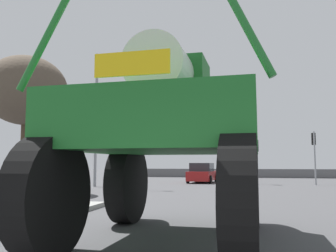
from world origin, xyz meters
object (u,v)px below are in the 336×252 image
Objects in this scene: traffic_signal_far_left at (257,151)px; traffic_signal_far_right at (314,146)px; sedan_ahead at (202,173)px; streetlight_far_left at (98,112)px; traffic_signal_near_left at (53,136)px; bare_tree_left at (26,91)px; oversize_sprayer at (168,139)px.

traffic_signal_far_left is 3.94m from traffic_signal_far_right.
streetlight_far_left reaches higher than sedan_ahead.
traffic_signal_far_left is at bearing 61.65° from traffic_signal_near_left.
traffic_signal_far_right reaches higher than traffic_signal_near_left.
streetlight_far_left reaches higher than bare_tree_left.
sedan_ahead is at bearing 162.26° from traffic_signal_far_left.
traffic_signal_far_left is at bearing -102.50° from sedan_ahead.
bare_tree_left is at bearing 46.93° from oversize_sprayer.
traffic_signal_far_left is 0.46× the size of bare_tree_left.
traffic_signal_far_right is at bearing 51.15° from traffic_signal_near_left.
bare_tree_left is (-12.21, -10.14, 2.91)m from traffic_signal_far_left.
streetlight_far_left is at bearing -154.62° from traffic_signal_far_left.
traffic_signal_near_left reaches higher than sedan_ahead.
oversize_sprayer is 1.54× the size of traffic_signal_far_right.
oversize_sprayer is at bearing -45.81° from bare_tree_left.
sedan_ahead is (-1.50, 21.31, -1.28)m from oversize_sprayer.
oversize_sprayer reaches higher than traffic_signal_near_left.
sedan_ahead is 1.29× the size of traffic_signal_far_left.
streetlight_far_left reaches higher than traffic_signal_near_left.
traffic_signal_far_left is at bearing 39.71° from bare_tree_left.
traffic_signal_far_right is at bearing -0.11° from traffic_signal_far_left.
streetlight_far_left is (-7.69, 15.10, 2.83)m from oversize_sprayer.
sedan_ahead is 14.75m from bare_tree_left.
sedan_ahead is 0.48× the size of streetlight_far_left.
oversize_sprayer is 21.40m from sedan_ahead.
traffic_signal_near_left is 0.48× the size of bare_tree_left.
oversize_sprayer is 20.17m from traffic_signal_far_left.
traffic_signal_far_right is (6.55, 19.99, 0.74)m from oversize_sprayer.
bare_tree_left is at bearing -109.85° from streetlight_far_left.
traffic_signal_far_right is 0.52× the size of bare_tree_left.
streetlight_far_left is at bearing 140.31° from sedan_ahead.
traffic_signal_near_left is at bearing 171.73° from sedan_ahead.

